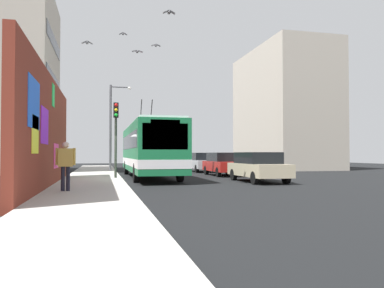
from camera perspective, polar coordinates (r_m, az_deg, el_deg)
The scene contains 12 objects.
ground_plane at distance 21.08m, azimuth -10.38°, elevation -5.53°, with size 80.00×80.00×0.00m, color black.
sidewalk_slab at distance 21.05m, azimuth -14.75°, elevation -5.31°, with size 48.00×3.20×0.15m, color #ADA8A0.
graffiti_wall at distance 17.13m, azimuth -20.87°, elevation 1.63°, with size 13.99×0.32×4.80m.
building_far_right at distance 40.23m, azimuth 13.51°, elevation 5.06°, with size 12.51×6.44×12.09m.
city_bus at distance 24.09m, azimuth -6.45°, elevation -0.61°, with size 12.54×2.60×5.12m.
parked_car_champagne at distance 20.57m, azimuth 9.87°, elevation -3.30°, with size 4.61×1.90×1.58m.
parked_car_red at distance 26.16m, azimuth 4.69°, elevation -2.93°, with size 4.36×1.82×1.58m.
parked_car_silver at distance 31.62m, azimuth 1.47°, elevation -2.67°, with size 4.63×1.85×1.58m.
pedestrian_near_wall at distance 14.60m, azimuth -18.44°, elevation -2.53°, with size 0.24×0.71×1.79m.
traffic_light at distance 21.73m, azimuth -11.36°, elevation 2.51°, with size 0.49×0.28×4.24m.
street_lamp at distance 30.44m, azimuth -11.79°, elevation 3.30°, with size 0.44×1.67×6.76m.
flying_pigeons at distance 21.74m, azimuth -8.75°, elevation 15.45°, with size 9.46×4.42×3.05m.
Camera 1 is at (-20.99, 1.12, 1.50)m, focal length 35.55 mm.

